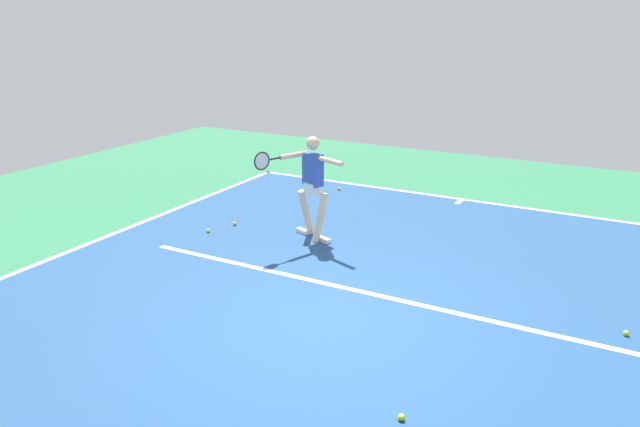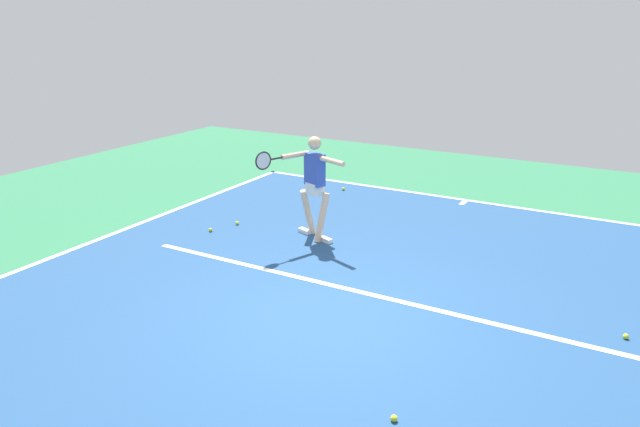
# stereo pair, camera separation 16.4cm
# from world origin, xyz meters

# --- Properties ---
(ground_plane) EXTENTS (19.92, 19.92, 0.00)m
(ground_plane) POSITION_xyz_m (0.00, 0.00, 0.00)
(ground_plane) COLOR #2D754C
(court_surface) EXTENTS (9.44, 11.72, 0.00)m
(court_surface) POSITION_xyz_m (0.00, 0.00, 0.00)
(court_surface) COLOR navy
(court_surface) RESTS_ON ground_plane
(court_line_baseline_near) EXTENTS (9.44, 0.10, 0.01)m
(court_line_baseline_near) POSITION_xyz_m (0.00, -5.81, 0.00)
(court_line_baseline_near) COLOR white
(court_line_baseline_near) RESTS_ON ground_plane
(court_line_sideline_right) EXTENTS (0.10, 11.72, 0.01)m
(court_line_sideline_right) POSITION_xyz_m (4.67, 0.00, 0.00)
(court_line_sideline_right) COLOR white
(court_line_sideline_right) RESTS_ON ground_plane
(court_line_service) EXTENTS (7.08, 0.10, 0.01)m
(court_line_service) POSITION_xyz_m (0.00, -0.92, 0.00)
(court_line_service) COLOR white
(court_line_service) RESTS_ON ground_plane
(court_line_centre_mark) EXTENTS (0.10, 0.30, 0.01)m
(court_line_centre_mark) POSITION_xyz_m (0.00, -5.61, 0.00)
(court_line_centre_mark) COLOR white
(court_line_centre_mark) RESTS_ON ground_plane
(tennis_player) EXTENTS (1.20, 1.13, 1.73)m
(tennis_player) POSITION_xyz_m (1.59, -2.41, 0.99)
(tennis_player) COLOR beige
(tennis_player) RESTS_ON ground_plane
(tennis_ball_far_corner) EXTENTS (0.07, 0.07, 0.07)m
(tennis_ball_far_corner) POSITION_xyz_m (-1.47, 1.39, 0.03)
(tennis_ball_far_corner) COLOR yellow
(tennis_ball_far_corner) RESTS_ON ground_plane
(tennis_ball_near_player) EXTENTS (0.07, 0.07, 0.07)m
(tennis_ball_near_player) POSITION_xyz_m (3.10, -2.32, 0.03)
(tennis_ball_near_player) COLOR #CCE033
(tennis_ball_near_player) RESTS_ON ground_plane
(tennis_ball_by_baseline) EXTENTS (0.07, 0.07, 0.07)m
(tennis_ball_by_baseline) POSITION_xyz_m (2.49, -5.23, 0.03)
(tennis_ball_by_baseline) COLOR #CCE033
(tennis_ball_by_baseline) RESTS_ON ground_plane
(tennis_ball_near_service_line) EXTENTS (0.07, 0.07, 0.07)m
(tennis_ball_near_service_line) POSITION_xyz_m (3.29, -1.80, 0.03)
(tennis_ball_near_service_line) COLOR #CCE033
(tennis_ball_near_service_line) RESTS_ON ground_plane
(tennis_ball_by_sideline) EXTENTS (0.07, 0.07, 0.07)m
(tennis_ball_by_sideline) POSITION_xyz_m (-3.21, -1.31, 0.03)
(tennis_ball_by_sideline) COLOR #CCE033
(tennis_ball_by_sideline) RESTS_ON ground_plane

